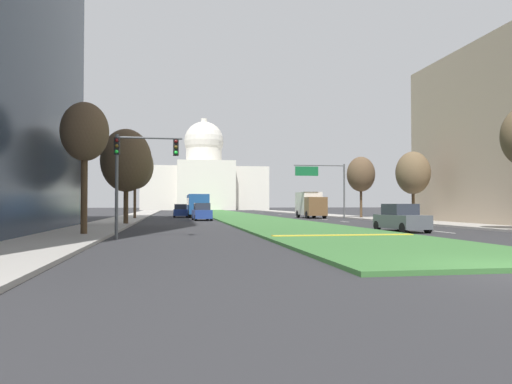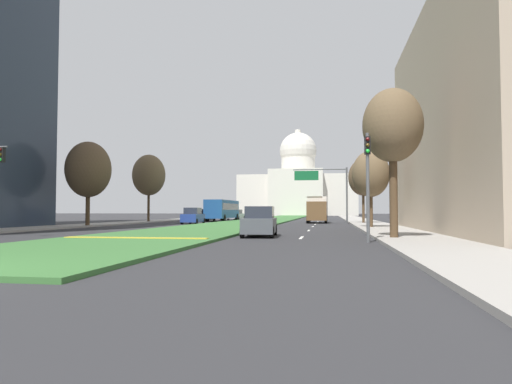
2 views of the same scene
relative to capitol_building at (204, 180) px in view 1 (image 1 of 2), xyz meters
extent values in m
plane|color=#2B2B2D|center=(0.00, -64.29, -8.64)|extent=(286.66, 286.66, 0.00)
cube|color=#386B33|center=(0.00, -70.81, -8.57)|extent=(8.23, 117.27, 0.14)
cube|color=gold|center=(0.00, -116.89, -8.48)|extent=(7.41, 0.50, 0.04)
cube|color=silver|center=(7.96, -112.89, -8.63)|extent=(0.16, 2.40, 0.01)
cube|color=silver|center=(7.96, -103.86, -8.63)|extent=(0.16, 2.40, 0.01)
cube|color=silver|center=(7.96, -95.30, -8.63)|extent=(0.16, 2.40, 0.01)
cube|color=silver|center=(7.96, -88.88, -8.63)|extent=(0.16, 2.40, 0.01)
cube|color=silver|center=(7.96, -77.01, -8.63)|extent=(0.16, 2.40, 0.01)
cube|color=silver|center=(7.96, -65.81, -8.63)|extent=(0.16, 2.40, 0.01)
cube|color=silver|center=(7.96, -49.06, -8.63)|extent=(0.16, 2.40, 0.01)
cube|color=#9E9991|center=(-13.81, -77.32, -8.56)|extent=(4.00, 117.27, 0.15)
cube|color=#9E9991|center=(13.81, -77.32, -8.56)|extent=(4.00, 117.27, 0.15)
cube|color=silver|center=(0.00, 0.86, -2.53)|extent=(35.42, 18.17, 12.21)
cube|color=silver|center=(0.00, -10.23, -1.92)|extent=(15.59, 4.00, 13.44)
cylinder|color=silver|center=(0.00, 0.86, 6.49)|extent=(10.43, 10.43, 5.83)
sphere|color=silver|center=(0.00, 0.86, 11.41)|extent=(11.47, 11.47, 11.47)
cylinder|color=silver|center=(0.00, 0.86, 16.57)|extent=(1.80, 1.80, 3.00)
cylinder|color=#515456|center=(-11.31, -115.79, -6.04)|extent=(0.16, 0.16, 5.20)
cube|color=black|center=(-11.31, -115.79, -4.04)|extent=(0.28, 0.24, 0.84)
sphere|color=#510F0F|center=(-11.31, -115.93, -3.76)|extent=(0.18, 0.18, 0.18)
sphere|color=#4C380F|center=(-11.31, -115.93, -4.04)|extent=(0.18, 0.18, 0.18)
sphere|color=#1ED838|center=(-11.31, -115.93, -4.32)|extent=(0.18, 0.18, 0.18)
cylinder|color=#515456|center=(-9.71, -115.79, -3.59)|extent=(3.20, 0.10, 0.10)
cube|color=black|center=(-8.43, -115.79, -4.04)|extent=(0.28, 0.24, 0.84)
sphere|color=#510F0F|center=(-8.43, -115.93, -3.76)|extent=(0.18, 0.18, 0.18)
sphere|color=#4C380F|center=(-8.43, -115.93, -4.04)|extent=(0.18, 0.18, 0.18)
sphere|color=#1ED838|center=(-8.43, -115.93, -4.32)|extent=(0.18, 0.18, 0.18)
cylinder|color=#515456|center=(11.51, -85.44, -5.39)|extent=(0.20, 0.20, 6.50)
cylinder|color=#515456|center=(8.43, -85.44, -2.34)|extent=(6.18, 0.12, 0.12)
cube|color=#146033|center=(6.88, -85.49, -3.04)|extent=(2.80, 0.08, 1.10)
cylinder|color=#4C3823|center=(-13.29, -113.30, -6.21)|extent=(0.35, 0.35, 4.86)
ellipsoid|color=brown|center=(-13.29, -113.30, -2.99)|extent=(2.54, 2.54, 3.18)
cylinder|color=#4C3823|center=(-12.39, -99.93, -6.63)|extent=(0.38, 0.38, 4.01)
ellipsoid|color=brown|center=(-12.39, -99.93, -3.34)|extent=(4.11, 4.11, 5.14)
cylinder|color=#4C3823|center=(12.95, -99.55, -6.83)|extent=(0.28, 0.28, 3.61)
ellipsoid|color=brown|center=(12.95, -99.55, -4.06)|extent=(3.11, 3.11, 3.88)
cylinder|color=#4C3823|center=(-12.88, -84.84, -6.30)|extent=(0.31, 0.31, 4.68)
ellipsoid|color=brown|center=(-12.88, -84.84, -2.67)|extent=(4.11, 4.11, 5.14)
cylinder|color=#4C3823|center=(13.30, -86.27, -6.53)|extent=(0.29, 0.29, 4.23)
ellipsoid|color=brown|center=(13.30, -86.27, -3.38)|extent=(3.31, 3.31, 4.14)
cube|color=#4C5156|center=(5.50, -112.18, -8.00)|extent=(2.05, 4.22, 0.84)
cube|color=#282D38|center=(5.49, -112.02, -7.23)|extent=(1.69, 2.07, 0.69)
cylinder|color=black|center=(6.42, -113.73, -8.32)|extent=(0.26, 0.65, 0.64)
cylinder|color=black|center=(4.80, -113.84, -8.32)|extent=(0.26, 0.65, 0.64)
cylinder|color=black|center=(6.20, -110.53, -8.32)|extent=(0.26, 0.65, 0.64)
cylinder|color=black|center=(4.59, -110.64, -8.32)|extent=(0.26, 0.65, 0.64)
cube|color=navy|center=(-5.65, -89.36, -7.98)|extent=(1.96, 4.47, 0.89)
cube|color=#282D38|center=(-5.64, -89.54, -7.17)|extent=(1.64, 2.18, 0.72)
cylinder|color=black|center=(-6.52, -87.66, -8.32)|extent=(0.25, 0.65, 0.64)
cylinder|color=black|center=(-4.93, -87.58, -8.32)|extent=(0.25, 0.65, 0.64)
cylinder|color=black|center=(-6.36, -91.14, -8.32)|extent=(0.25, 0.65, 0.64)
cylinder|color=black|center=(-4.77, -91.07, -8.32)|extent=(0.25, 0.65, 0.64)
cube|color=navy|center=(-7.69, -77.09, -8.01)|extent=(1.83, 4.17, 0.82)
cube|color=#282D38|center=(-7.69, -77.26, -7.26)|extent=(1.58, 2.01, 0.67)
cylinder|color=black|center=(-8.47, -75.46, -8.32)|extent=(0.23, 0.64, 0.64)
cylinder|color=black|center=(-6.86, -75.48, -8.32)|extent=(0.23, 0.64, 0.64)
cylinder|color=black|center=(-8.52, -78.70, -8.32)|extent=(0.23, 0.64, 0.64)
cylinder|color=black|center=(-6.91, -78.72, -8.32)|extent=(0.23, 0.64, 0.64)
cube|color=#BCBCC1|center=(-5.65, -65.81, -8.02)|extent=(2.10, 4.65, 0.80)
cube|color=#282D38|center=(-5.66, -65.99, -7.30)|extent=(1.73, 2.28, 0.65)
cylinder|color=black|center=(-6.36, -63.94, -8.32)|extent=(0.26, 0.65, 0.64)
cylinder|color=black|center=(-4.71, -64.04, -8.32)|extent=(0.26, 0.65, 0.64)
cylinder|color=black|center=(-6.59, -67.58, -8.32)|extent=(0.26, 0.65, 0.64)
cylinder|color=black|center=(-4.93, -67.68, -8.32)|extent=(0.26, 0.65, 0.64)
cube|color=brown|center=(8.05, -85.27, -7.19)|extent=(2.30, 2.00, 2.20)
cube|color=silver|center=(8.05, -82.07, -6.84)|extent=(2.30, 4.40, 2.80)
cylinder|color=black|center=(9.10, -85.27, -8.19)|extent=(0.30, 0.90, 0.90)
cylinder|color=black|center=(7.00, -85.27, -8.19)|extent=(0.30, 0.90, 0.90)
cylinder|color=black|center=(9.10, -80.97, -8.19)|extent=(0.30, 0.90, 0.90)
cylinder|color=black|center=(7.00, -80.97, -8.19)|extent=(0.30, 0.90, 0.90)
cube|color=#1E4C8C|center=(-5.50, -75.99, -6.94)|extent=(2.50, 11.00, 2.50)
cube|color=#232833|center=(-5.50, -75.99, -6.59)|extent=(2.52, 10.12, 0.90)
cylinder|color=black|center=(-6.65, -71.69, -8.14)|extent=(0.32, 1.00, 1.00)
cylinder|color=black|center=(-4.35, -71.69, -8.14)|extent=(0.32, 1.00, 1.00)
cylinder|color=black|center=(-6.65, -79.89, -8.14)|extent=(0.32, 1.00, 1.00)
cylinder|color=black|center=(-4.35, -79.89, -8.14)|extent=(0.32, 1.00, 1.00)
camera|label=1|loc=(-8.50, -140.35, -6.88)|focal=33.82mm
camera|label=2|loc=(9.51, -137.82, -7.13)|focal=31.32mm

